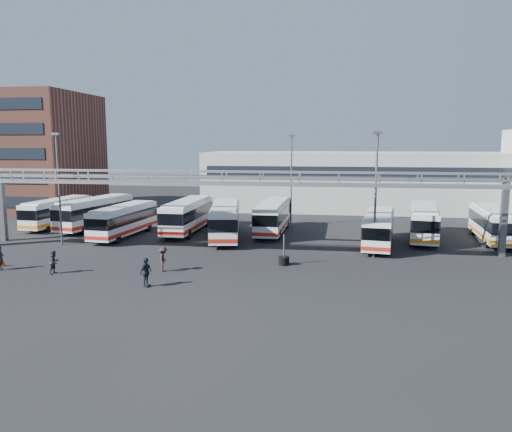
# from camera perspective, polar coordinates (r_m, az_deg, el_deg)

# --- Properties ---
(ground) EXTENTS (140.00, 140.00, 0.00)m
(ground) POSITION_cam_1_polar(r_m,az_deg,el_deg) (36.19, -5.22, -6.58)
(ground) COLOR black
(ground) RESTS_ON ground
(gantry) EXTENTS (51.40, 5.15, 7.10)m
(gantry) POSITION_cam_1_polar(r_m,az_deg,el_deg) (40.87, -3.36, 3.01)
(gantry) COLOR gray
(gantry) RESTS_ON ground
(apartment_building) EXTENTS (18.00, 15.00, 16.00)m
(apartment_building) POSITION_cam_1_polar(r_m,az_deg,el_deg) (76.74, -25.17, 6.60)
(apartment_building) COLOR brown
(apartment_building) RESTS_ON ground
(warehouse) EXTENTS (42.00, 14.00, 8.00)m
(warehouse) POSITION_cam_1_polar(r_m,az_deg,el_deg) (72.22, 11.41, 3.98)
(warehouse) COLOR #9E9E99
(warehouse) RESTS_ON ground
(light_pole_left) EXTENTS (0.70, 0.35, 10.21)m
(light_pole_left) POSITION_cam_1_polar(r_m,az_deg,el_deg) (48.66, -21.62, 3.55)
(light_pole_left) COLOR #4C4F54
(light_pole_left) RESTS_ON ground
(light_pole_mid) EXTENTS (0.70, 0.35, 10.21)m
(light_pole_mid) POSITION_cam_1_polar(r_m,az_deg,el_deg) (41.25, 13.54, 3.15)
(light_pole_mid) COLOR #4C4F54
(light_pole_mid) RESTS_ON ground
(light_pole_back) EXTENTS (0.70, 0.35, 10.21)m
(light_pole_back) POSITION_cam_1_polar(r_m,az_deg,el_deg) (56.23, 4.06, 4.69)
(light_pole_back) COLOR #4C4F54
(light_pole_back) RESTS_ON ground
(bus_0) EXTENTS (3.28, 10.46, 3.12)m
(bus_0) POSITION_cam_1_polar(r_m,az_deg,el_deg) (59.87, -21.72, 0.49)
(bus_0) COLOR silver
(bus_0) RESTS_ON ground
(bus_1) EXTENTS (4.45, 11.38, 3.37)m
(bus_1) POSITION_cam_1_polar(r_m,az_deg,el_deg) (57.12, -17.87, 0.47)
(bus_1) COLOR silver
(bus_1) RESTS_ON ground
(bus_2) EXTENTS (3.29, 10.55, 3.15)m
(bus_2) POSITION_cam_1_polar(r_m,az_deg,el_deg) (51.42, -14.87, -0.38)
(bus_2) COLOR silver
(bus_2) RESTS_ON ground
(bus_3) EXTENTS (2.70, 11.20, 3.39)m
(bus_3) POSITION_cam_1_polar(r_m,az_deg,el_deg) (52.65, -7.82, 0.17)
(bus_3) COLOR silver
(bus_3) RESTS_ON ground
(bus_4) EXTENTS (4.45, 11.48, 3.40)m
(bus_4) POSITION_cam_1_polar(r_m,az_deg,el_deg) (48.68, -3.53, -0.43)
(bus_4) COLOR silver
(bus_4) RESTS_ON ground
(bus_5) EXTENTS (2.77, 10.91, 3.30)m
(bus_5) POSITION_cam_1_polar(r_m,az_deg,el_deg) (51.65, 1.95, 0.03)
(bus_5) COLOR silver
(bus_5) RESTS_ON ground
(bus_7) EXTENTS (3.75, 10.47, 3.11)m
(bus_7) POSITION_cam_1_polar(r_m,az_deg,el_deg) (46.42, 13.87, -1.29)
(bus_7) COLOR silver
(bus_7) RESTS_ON ground
(bus_8) EXTENTS (4.18, 11.02, 3.27)m
(bus_8) POSITION_cam_1_polar(r_m,az_deg,el_deg) (50.86, 18.69, -0.56)
(bus_8) COLOR silver
(bus_8) RESTS_ON ground
(bus_9) EXTENTS (3.26, 10.67, 3.19)m
(bus_9) POSITION_cam_1_polar(r_m,az_deg,el_deg) (52.34, 25.42, -0.74)
(bus_9) COLOR silver
(bus_9) RESTS_ON ground
(pedestrian_a) EXTENTS (0.68, 0.80, 1.85)m
(pedestrian_a) POSITION_cam_1_polar(r_m,az_deg,el_deg) (41.40, -27.17, -4.26)
(pedestrian_a) COLOR black
(pedestrian_a) RESTS_ON ground
(pedestrian_b) EXTENTS (0.79, 0.93, 1.69)m
(pedestrian_b) POSITION_cam_1_polar(r_m,az_deg,el_deg) (38.68, -22.06, -4.91)
(pedestrian_b) COLOR #2A2432
(pedestrian_b) RESTS_ON ground
(pedestrian_c) EXTENTS (0.87, 1.28, 1.83)m
(pedestrian_c) POSITION_cam_1_polar(r_m,az_deg,el_deg) (37.04, -10.55, -4.89)
(pedestrian_c) COLOR #2E1F22
(pedestrian_c) RESTS_ON ground
(pedestrian_d) EXTENTS (0.75, 1.22, 1.94)m
(pedestrian_d) POSITION_cam_1_polar(r_m,az_deg,el_deg) (33.38, -12.47, -6.31)
(pedestrian_d) COLOR black
(pedestrian_d) RESTS_ON ground
(cone_right) EXTENTS (0.49, 0.49, 0.65)m
(cone_right) POSITION_cam_1_polar(r_m,az_deg,el_deg) (42.72, -27.00, -4.71)
(cone_right) COLOR red
(cone_right) RESTS_ON ground
(tire_stack) EXTENTS (0.83, 0.83, 2.38)m
(tire_stack) POSITION_cam_1_polar(r_m,az_deg,el_deg) (38.54, 3.21, -5.02)
(tire_stack) COLOR black
(tire_stack) RESTS_ON ground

